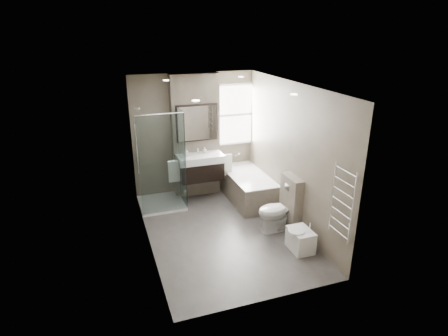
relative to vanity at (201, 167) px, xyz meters
name	(u,v)px	position (x,y,z in m)	size (l,w,h in m)	color
room	(223,164)	(0.00, -1.43, 0.56)	(2.70, 3.90, 2.70)	#484442
vanity_pier	(195,136)	(0.00, 0.35, 0.56)	(1.00, 0.25, 2.60)	#665D50
vanity	(201,167)	(0.00, 0.00, 0.00)	(0.95, 0.47, 0.66)	black
mirror_cabinet	(197,123)	(0.00, 0.19, 0.89)	(0.86, 0.08, 0.76)	black
towel_left	(174,171)	(-0.56, -0.02, -0.02)	(0.24, 0.06, 0.44)	silver
towel_right	(226,165)	(0.56, -0.02, -0.02)	(0.24, 0.06, 0.44)	silver
shower_enclosure	(166,184)	(-0.75, -0.08, -0.25)	(0.90, 0.90, 2.00)	white
bathtub	(247,186)	(0.92, -0.33, -0.43)	(0.75, 1.60, 0.57)	#665D50
window	(234,115)	(0.90, 0.45, 0.93)	(0.98, 0.06, 1.33)	white
toilet	(279,210)	(0.97, -1.68, -0.36)	(0.43, 0.75, 0.77)	white
cistern_box	(291,203)	(1.21, -1.68, -0.24)	(0.19, 0.55, 1.00)	#665D50
bidet	(300,239)	(1.01, -2.39, -0.55)	(0.40, 0.46, 0.48)	white
towel_radiator	(342,203)	(1.25, -3.03, 0.38)	(0.03, 0.49, 1.10)	silver
soap_bottle_a	(186,152)	(-0.29, 0.01, 0.34)	(0.07, 0.08, 0.17)	white
soap_bottle_b	(205,150)	(0.13, 0.12, 0.32)	(0.09, 0.09, 0.12)	white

